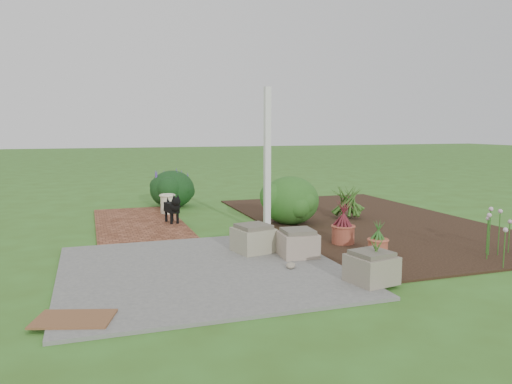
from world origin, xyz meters
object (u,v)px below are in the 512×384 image
object	(u,v)px
black_dog	(173,207)
cream_ceramic_urn	(168,204)
evergreen_shrub	(290,199)
stone_trough_near	(371,269)

from	to	relation	value
black_dog	cream_ceramic_urn	bearing A→B (deg)	75.34
cream_ceramic_urn	evergreen_shrub	distance (m)	2.72
stone_trough_near	evergreen_shrub	xyz separation A→B (m)	(0.53, 3.72, 0.29)
stone_trough_near	cream_ceramic_urn	world-z (taller)	cream_ceramic_urn
black_dog	stone_trough_near	bearing A→B (deg)	-80.90
stone_trough_near	evergreen_shrub	world-z (taller)	evergreen_shrub
stone_trough_near	black_dog	distance (m)	4.66
black_dog	evergreen_shrub	world-z (taller)	evergreen_shrub
black_dog	cream_ceramic_urn	xyz separation A→B (m)	(0.07, 1.13, -0.11)
stone_trough_near	black_dog	size ratio (longest dim) A/B	0.80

